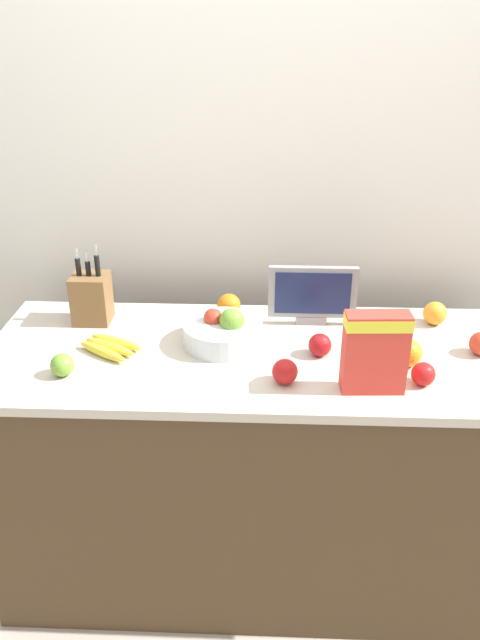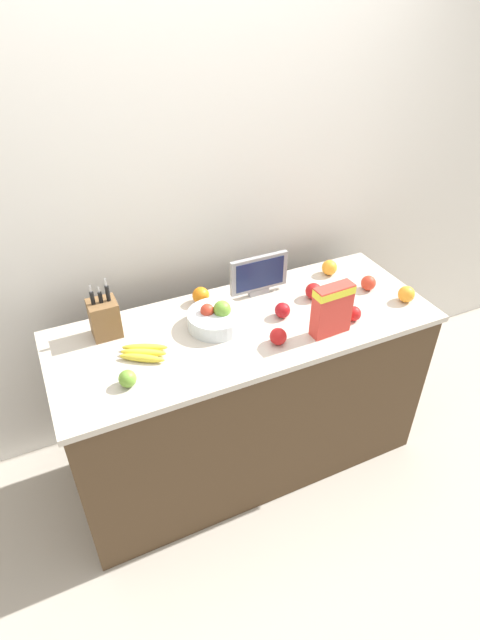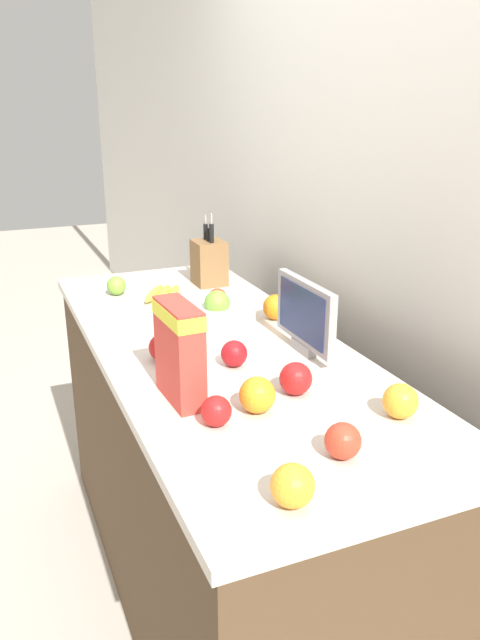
% 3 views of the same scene
% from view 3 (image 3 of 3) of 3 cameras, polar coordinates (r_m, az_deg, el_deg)
% --- Properties ---
extents(ground_plane, '(14.00, 14.00, 0.00)m').
position_cam_3_polar(ground_plane, '(2.39, -1.84, -23.30)').
color(ground_plane, '#B2A899').
extents(wall_back, '(9.00, 0.06, 2.60)m').
position_cam_3_polar(wall_back, '(2.05, 12.94, 9.89)').
color(wall_back, silver).
rests_on(wall_back, ground_plane).
extents(counter, '(1.81, 0.70, 0.93)m').
position_cam_3_polar(counter, '(2.10, -1.98, -13.93)').
color(counter, '#4C3823').
rests_on(counter, ground_plane).
extents(knife_block, '(0.13, 0.12, 0.29)m').
position_cam_3_polar(knife_block, '(2.47, -2.84, 5.31)').
color(knife_block, brown).
rests_on(knife_block, counter).
extents(small_monitor, '(0.31, 0.03, 0.21)m').
position_cam_3_polar(small_monitor, '(1.78, 5.94, 0.50)').
color(small_monitor, gray).
rests_on(small_monitor, counter).
extents(cereal_box, '(0.19, 0.08, 0.25)m').
position_cam_3_polar(cereal_box, '(1.49, -5.56, -2.55)').
color(cereal_box, red).
rests_on(cereal_box, counter).
extents(fruit_bowl, '(0.26, 0.26, 0.13)m').
position_cam_3_polar(fruit_bowl, '(2.00, -2.24, 0.56)').
color(fruit_bowl, silver).
rests_on(fruit_bowl, counter).
extents(banana_bunch, '(0.22, 0.19, 0.03)m').
position_cam_3_polar(banana_bunch, '(2.32, -6.97, 2.42)').
color(banana_bunch, yellow).
rests_on(banana_bunch, counter).
extents(apple_near_bananas, '(0.07, 0.07, 0.07)m').
position_cam_3_polar(apple_near_bananas, '(1.71, -0.54, -3.08)').
color(apple_near_bananas, '#A31419').
rests_on(apple_near_bananas, counter).
extents(apple_middle, '(0.08, 0.08, 0.08)m').
position_cam_3_polar(apple_middle, '(1.56, 5.12, -5.36)').
color(apple_middle, red).
rests_on(apple_middle, counter).
extents(apple_rightmost, '(0.07, 0.07, 0.07)m').
position_cam_3_polar(apple_rightmost, '(2.38, -11.24, 3.10)').
color(apple_rightmost, '#6B9E33').
rests_on(apple_rightmost, counter).
extents(apple_leftmost, '(0.08, 0.08, 0.08)m').
position_cam_3_polar(apple_leftmost, '(1.31, 9.38, -10.85)').
color(apple_leftmost, red).
rests_on(apple_leftmost, counter).
extents(apple_front, '(0.07, 0.07, 0.07)m').
position_cam_3_polar(apple_front, '(1.41, -2.19, -8.32)').
color(apple_front, red).
rests_on(apple_front, counter).
extents(apple_rear, '(0.08, 0.08, 0.08)m').
position_cam_3_polar(apple_rear, '(1.76, -7.13, -2.51)').
color(apple_rear, red).
rests_on(apple_rear, counter).
extents(orange_mid_right, '(0.08, 0.08, 0.08)m').
position_cam_3_polar(orange_mid_right, '(1.49, 14.45, -7.19)').
color(orange_mid_right, orange).
rests_on(orange_mid_right, counter).
extents(orange_by_cereal, '(0.08, 0.08, 0.08)m').
position_cam_3_polar(orange_by_cereal, '(2.08, 3.26, 1.19)').
color(orange_by_cereal, orange).
rests_on(orange_by_cereal, counter).
extents(orange_mid_left, '(0.08, 0.08, 0.08)m').
position_cam_3_polar(orange_mid_left, '(1.16, 4.83, -14.86)').
color(orange_mid_left, orange).
rests_on(orange_mid_left, counter).
extents(orange_front_left, '(0.09, 0.09, 0.09)m').
position_cam_3_polar(orange_front_left, '(1.47, 1.59, -6.86)').
color(orange_front_left, orange).
rests_on(orange_front_left, counter).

